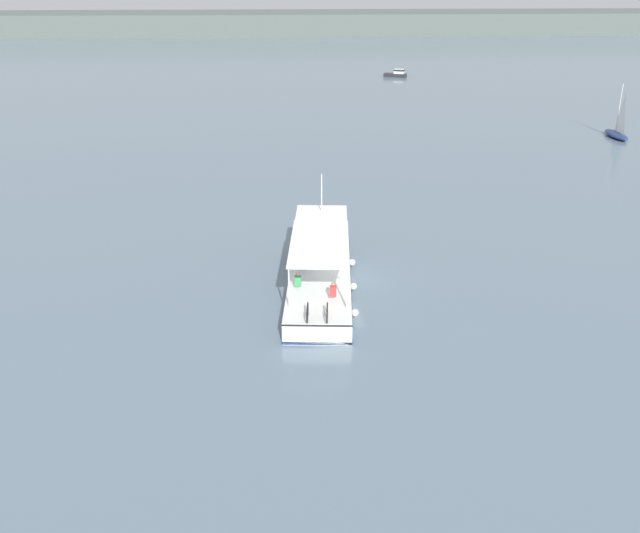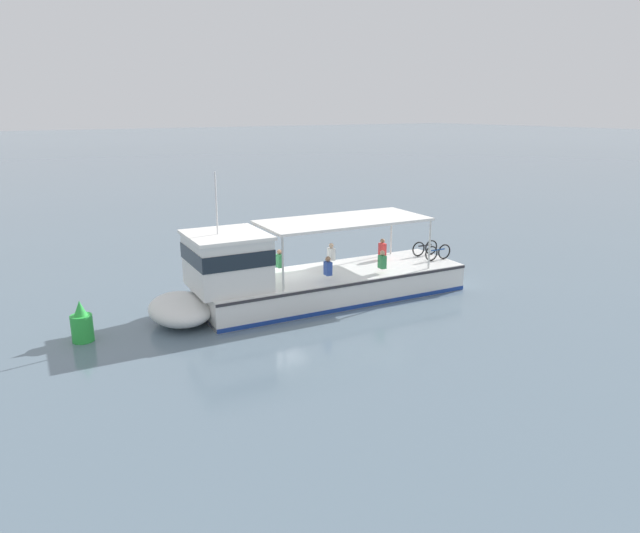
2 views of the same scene
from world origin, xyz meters
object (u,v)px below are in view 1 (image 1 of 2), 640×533
Objects in this scene: channel_buoy at (322,225)px; motorboat_mid_channel at (397,74)px; ferry_main at (320,266)px; sailboat_off_stern at (617,133)px.

motorboat_mid_channel is at bearing 76.85° from channel_buoy.
motorboat_mid_channel is at bearing 77.68° from ferry_main.
ferry_main reaches higher than channel_buoy.
ferry_main is at bearing -94.45° from channel_buoy.
motorboat_mid_channel is 48.39m from sailboat_off_stern.
sailboat_off_stern is (32.70, 34.41, -0.48)m from ferry_main.
sailboat_off_stern is at bearing -71.76° from motorboat_mid_channel.
channel_buoy is (-32.08, -26.57, 0.03)m from sailboat_off_stern.
channel_buoy is at bearing -140.37° from sailboat_off_stern.
ferry_main is 3.40× the size of motorboat_mid_channel.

